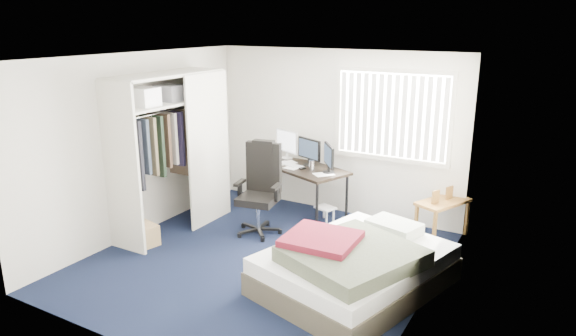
# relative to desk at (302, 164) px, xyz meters

# --- Properties ---
(ground) EXTENTS (4.20, 4.20, 0.00)m
(ground) POSITION_rel_desk_xyz_m (0.38, -1.75, -0.78)
(ground) COLOR black
(ground) RESTS_ON ground
(room_shell) EXTENTS (4.20, 4.20, 4.20)m
(room_shell) POSITION_rel_desk_xyz_m (0.38, -1.75, 0.73)
(room_shell) COLOR silver
(room_shell) RESTS_ON ground
(window_assembly) EXTENTS (1.72, 0.09, 1.32)m
(window_assembly) POSITION_rel_desk_xyz_m (1.28, 0.29, 0.82)
(window_assembly) COLOR white
(window_assembly) RESTS_ON ground
(closet) EXTENTS (0.64, 1.84, 2.22)m
(closet) POSITION_rel_desk_xyz_m (-1.29, -1.49, 0.57)
(closet) COLOR beige
(closet) RESTS_ON ground
(desk) EXTENTS (1.69, 1.22, 1.22)m
(desk) POSITION_rel_desk_xyz_m (0.00, 0.00, 0.00)
(desk) COLOR black
(desk) RESTS_ON ground
(office_chair) EXTENTS (0.71, 0.71, 1.30)m
(office_chair) POSITION_rel_desk_xyz_m (-0.15, -0.96, -0.29)
(office_chair) COLOR black
(office_chair) RESTS_ON ground
(footstool) EXTENTS (0.33, 0.30, 0.23)m
(footstool) POSITION_rel_desk_xyz_m (0.48, -0.16, -0.61)
(footstool) COLOR white
(footstool) RESTS_ON ground
(nightstand) EXTENTS (0.67, 0.87, 0.72)m
(nightstand) POSITION_rel_desk_xyz_m (2.13, 0.10, -0.31)
(nightstand) COLOR brown
(nightstand) RESTS_ON ground
(bed) EXTENTS (2.02, 2.37, 0.67)m
(bed) POSITION_rel_desk_xyz_m (1.64, -1.83, -0.50)
(bed) COLOR #423C30
(bed) RESTS_ON ground
(pine_box) EXTENTS (0.43, 0.36, 0.28)m
(pine_box) POSITION_rel_desk_xyz_m (-1.27, -2.13, -0.64)
(pine_box) COLOR #9F844F
(pine_box) RESTS_ON ground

